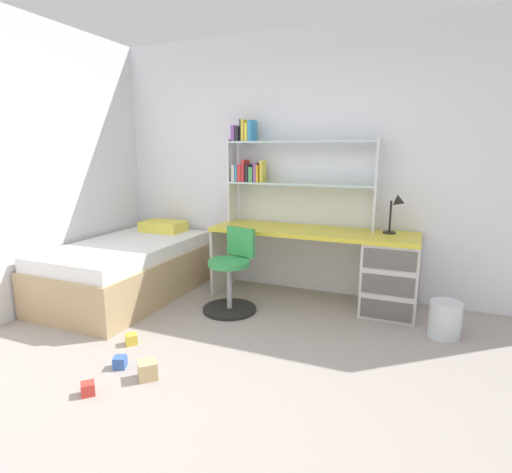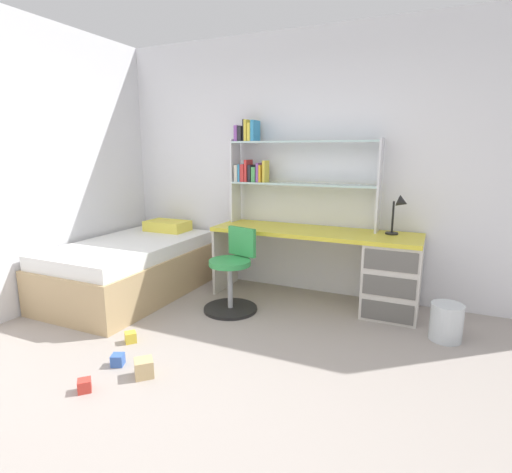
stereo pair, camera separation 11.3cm
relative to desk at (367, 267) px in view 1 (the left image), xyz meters
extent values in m
cube|color=#9E938C|center=(-0.69, -2.09, -0.43)|extent=(5.50, 5.82, 0.02)
cube|color=silver|center=(-0.69, 0.35, 0.95)|extent=(5.50, 0.06, 2.74)
cube|color=gold|center=(-0.56, 0.00, 0.30)|extent=(2.06, 0.60, 0.04)
cube|color=beige|center=(0.22, 0.00, -0.07)|extent=(0.50, 0.57, 0.71)
cube|color=beige|center=(-1.57, 0.00, -0.07)|extent=(0.03, 0.54, 0.71)
cube|color=#5E5B57|center=(0.22, -0.28, -0.31)|extent=(0.45, 0.01, 0.18)
cube|color=#5E5B57|center=(0.22, -0.28, -0.07)|extent=(0.45, 0.01, 0.18)
cube|color=#5E5B57|center=(0.22, -0.28, 0.17)|extent=(0.45, 0.01, 0.18)
cube|color=silver|center=(-1.53, 0.18, 0.77)|extent=(0.02, 0.22, 0.90)
cube|color=silver|center=(0.03, 0.18, 0.77)|extent=(0.02, 0.22, 0.90)
cube|color=silver|center=(-0.75, 0.18, 0.76)|extent=(1.53, 0.22, 0.02)
cube|color=silver|center=(-0.75, 0.18, 1.19)|extent=(1.53, 0.22, 0.02)
cube|color=beige|center=(-1.48, 0.18, 0.86)|extent=(0.04, 0.19, 0.18)
cube|color=#338CBF|center=(-1.44, 0.18, 0.87)|extent=(0.02, 0.19, 0.19)
cube|color=red|center=(-1.40, 0.18, 0.87)|extent=(0.04, 0.18, 0.19)
cube|color=red|center=(-1.36, 0.18, 0.89)|extent=(0.03, 0.17, 0.23)
cube|color=#26262D|center=(-1.32, 0.18, 0.86)|extent=(0.03, 0.15, 0.18)
cube|color=#4CA559|center=(-1.28, 0.18, 0.85)|extent=(0.04, 0.16, 0.16)
cube|color=purple|center=(-1.23, 0.18, 0.87)|extent=(0.03, 0.16, 0.20)
cube|color=gold|center=(-1.20, 0.18, 0.86)|extent=(0.02, 0.17, 0.18)
cube|color=yellow|center=(-1.16, 0.18, 0.89)|extent=(0.03, 0.13, 0.23)
cube|color=purple|center=(-1.48, 0.18, 1.29)|extent=(0.04, 0.18, 0.16)
cube|color=#26262D|center=(-1.43, 0.18, 1.28)|extent=(0.04, 0.18, 0.16)
cube|color=#26262D|center=(-1.39, 0.18, 1.32)|extent=(0.02, 0.13, 0.23)
cube|color=yellow|center=(-1.36, 0.18, 1.31)|extent=(0.03, 0.18, 0.22)
cube|color=yellow|center=(-1.32, 0.18, 1.30)|extent=(0.04, 0.18, 0.19)
cube|color=#338CBF|center=(-1.28, 0.18, 1.31)|extent=(0.04, 0.18, 0.21)
cylinder|color=black|center=(0.18, 0.12, 0.33)|extent=(0.12, 0.12, 0.02)
cylinder|color=black|center=(0.18, 0.12, 0.49)|extent=(0.02, 0.02, 0.30)
cone|color=black|center=(0.26, 0.07, 0.64)|extent=(0.12, 0.11, 0.13)
cylinder|color=black|center=(-1.20, -0.58, -0.41)|extent=(0.52, 0.52, 0.03)
cylinder|color=#A5A8AD|center=(-1.20, -0.58, -0.19)|extent=(0.05, 0.05, 0.46)
cylinder|color=green|center=(-1.20, -0.58, 0.06)|extent=(0.40, 0.40, 0.05)
cube|color=green|center=(-1.16, -0.40, 0.23)|extent=(0.32, 0.12, 0.28)
cube|color=tan|center=(-2.38, -0.61, -0.20)|extent=(1.07, 1.83, 0.44)
cube|color=white|center=(-2.38, -0.61, 0.09)|extent=(1.01, 1.77, 0.14)
cube|color=#EAD84C|center=(-2.38, 0.05, 0.22)|extent=(0.50, 0.32, 0.12)
cylinder|color=silver|center=(0.70, -0.39, -0.27)|extent=(0.26, 0.26, 0.31)
cube|color=tan|center=(-1.19, -1.86, -0.36)|extent=(0.17, 0.17, 0.12)
cube|color=red|center=(-1.42, -2.17, -0.38)|extent=(0.12, 0.12, 0.08)
cube|color=gold|center=(-1.62, -1.51, -0.38)|extent=(0.12, 0.12, 0.09)
cube|color=#3860B7|center=(-1.46, -1.83, -0.38)|extent=(0.11, 0.11, 0.08)
camera|label=1|loc=(0.45, -3.88, 1.10)|focal=28.25mm
camera|label=2|loc=(0.56, -3.83, 1.10)|focal=28.25mm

